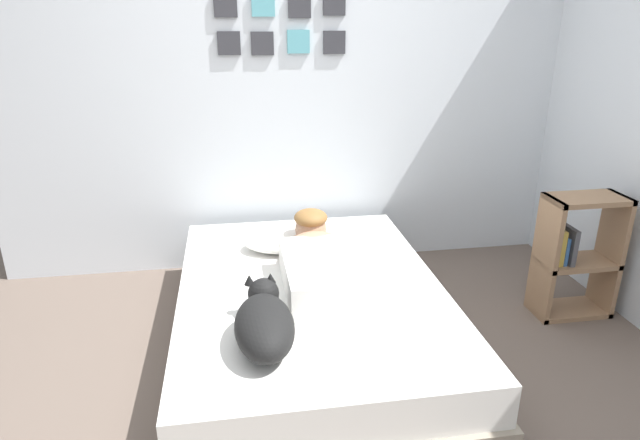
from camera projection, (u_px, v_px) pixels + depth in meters
ground_plane at (323, 411)px, 2.53m from camera, size 11.75×11.75×0.00m
back_wall at (282, 88)px, 3.66m from camera, size 3.88×0.12×2.50m
bed at (311, 314)px, 3.00m from camera, size 1.43×2.02×0.36m
pillow at (287, 241)px, 3.35m from camera, size 0.52×0.32×0.11m
person_lying at (320, 261)px, 2.96m from camera, size 0.43×0.92×0.27m
dog at (264, 322)px, 2.38m from camera, size 0.26×0.57×0.21m
coffee_cup at (313, 243)px, 3.36m from camera, size 0.12×0.09×0.07m
cell_phone at (324, 307)px, 2.69m from camera, size 0.07×0.14×0.01m
bookshelf at (575, 256)px, 3.23m from camera, size 0.45×0.24×0.75m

